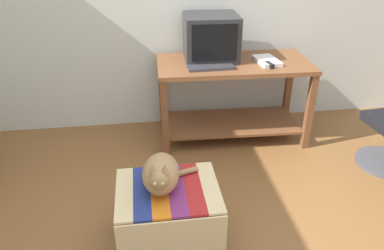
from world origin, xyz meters
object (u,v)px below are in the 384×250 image
at_px(book, 267,61).
at_px(stapler, 269,65).
at_px(keyboard, 211,67).
at_px(cat, 161,174).
at_px(tv_monitor, 211,38).
at_px(ottoman_with_blanket, 169,215).
at_px(desk, 233,87).

xyz_separation_m(book, stapler, (-0.02, -0.12, 0.00)).
distance_m(keyboard, stapler, 0.51).
xyz_separation_m(cat, stapler, (1.03, 1.13, 0.26)).
bearing_deg(stapler, keyboard, 162.05).
xyz_separation_m(tv_monitor, book, (0.49, -0.17, -0.18)).
xyz_separation_m(keyboard, book, (0.53, 0.08, 0.01)).
xyz_separation_m(ottoman_with_blanket, stapler, (0.99, 1.15, 0.57)).
relative_size(tv_monitor, keyboard, 1.22).
distance_m(ottoman_with_blanket, cat, 0.32).
distance_m(desk, book, 0.39).
relative_size(desk, ottoman_with_blanket, 2.19).
bearing_deg(desk, stapler, -31.70).
xyz_separation_m(desk, stapler, (0.27, -0.18, 0.26)).
distance_m(tv_monitor, book, 0.55).
height_order(ottoman_with_blanket, cat, cat).
bearing_deg(ottoman_with_blanket, desk, 61.59).
bearing_deg(stapler, desk, 132.77).
relative_size(keyboard, book, 1.35).
bearing_deg(desk, tv_monitor, 151.62).
bearing_deg(cat, ottoman_with_blanket, -24.06).
bearing_deg(cat, book, 56.89).
xyz_separation_m(keyboard, ottoman_with_blanket, (-0.48, -1.19, -0.56)).
xyz_separation_m(keyboard, cat, (-0.52, -1.17, -0.25)).
relative_size(tv_monitor, stapler, 4.44).
bearing_deg(desk, cat, -118.22).
distance_m(book, cat, 1.65).
bearing_deg(keyboard, stapler, -6.19).
bearing_deg(tv_monitor, ottoman_with_blanket, -108.11).
bearing_deg(tv_monitor, keyboard, -98.00).
relative_size(tv_monitor, book, 1.64).
distance_m(keyboard, ottoman_with_blanket, 1.40).
bearing_deg(desk, keyboard, -147.76).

